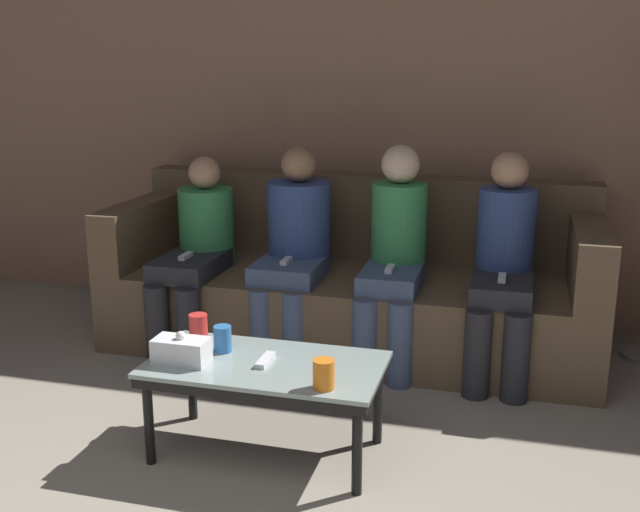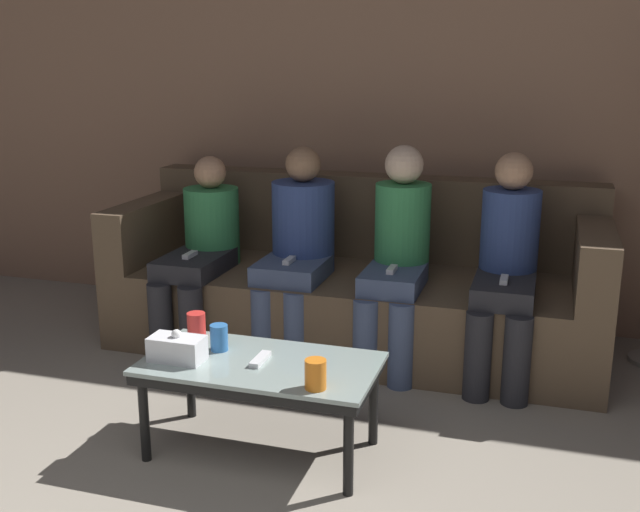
% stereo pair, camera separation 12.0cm
% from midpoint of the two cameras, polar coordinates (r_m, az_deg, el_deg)
% --- Properties ---
extents(wall_back, '(12.00, 0.06, 2.60)m').
position_cam_midpoint_polar(wall_back, '(4.62, 5.44, 11.19)').
color(wall_back, '#9E755B').
rests_on(wall_back, ground_plane).
extents(couch, '(2.68, 0.97, 0.92)m').
position_cam_midpoint_polar(couch, '(4.27, 3.60, -2.36)').
color(couch, brown).
rests_on(couch, ground_plane).
extents(coffee_table, '(0.95, 0.51, 0.40)m').
position_cam_midpoint_polar(coffee_table, '(3.07, -3.42, -8.79)').
color(coffee_table, '#8C9E99').
rests_on(coffee_table, ground_plane).
extents(cup_near_left, '(0.08, 0.08, 0.11)m').
position_cam_midpoint_polar(cup_near_left, '(2.79, 0.91, -9.01)').
color(cup_near_left, orange).
rests_on(cup_near_left, coffee_table).
extents(cup_near_right, '(0.07, 0.07, 0.11)m').
position_cam_midpoint_polar(cup_near_right, '(3.16, -6.61, -6.20)').
color(cup_near_right, '#3372BF').
rests_on(cup_near_right, coffee_table).
extents(cup_far_center, '(0.08, 0.08, 0.11)m').
position_cam_midpoint_polar(cup_far_center, '(3.32, -8.37, -5.23)').
color(cup_far_center, red).
rests_on(cup_far_center, coffee_table).
extents(tissue_box, '(0.22, 0.12, 0.13)m').
position_cam_midpoint_polar(tissue_box, '(3.08, -9.73, -6.95)').
color(tissue_box, white).
rests_on(tissue_box, coffee_table).
extents(game_remote, '(0.04, 0.15, 0.02)m').
position_cam_midpoint_polar(game_remote, '(3.05, -3.44, -7.86)').
color(game_remote, white).
rests_on(game_remote, coffee_table).
extents(seated_person_left_end, '(0.31, 0.70, 1.06)m').
position_cam_midpoint_polar(seated_person_left_end, '(4.24, -8.17, 0.72)').
color(seated_person_left_end, '#28282D').
rests_on(seated_person_left_end, ground_plane).
extents(seated_person_mid_left, '(0.35, 0.64, 1.13)m').
position_cam_midpoint_polar(seated_person_mid_left, '(4.07, -0.83, 0.94)').
color(seated_person_mid_left, '#47567A').
rests_on(seated_person_mid_left, ground_plane).
extents(seated_person_mid_right, '(0.31, 0.63, 1.15)m').
position_cam_midpoint_polar(seated_person_mid_right, '(3.92, 6.82, 0.31)').
color(seated_person_mid_right, '#47567A').
rests_on(seated_person_mid_right, ground_plane).
extents(seated_person_right_end, '(0.31, 0.66, 1.14)m').
position_cam_midpoint_polar(seated_person_right_end, '(3.86, 14.91, -0.53)').
color(seated_person_right_end, '#28282D').
rests_on(seated_person_right_end, ground_plane).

